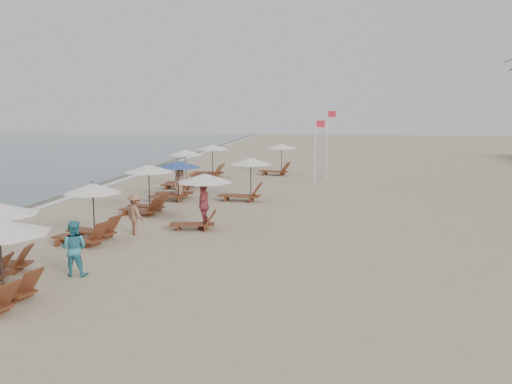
% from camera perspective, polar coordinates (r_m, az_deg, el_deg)
% --- Properties ---
extents(ground, '(160.00, 160.00, 0.00)m').
position_cam_1_polar(ground, '(15.64, -3.00, -8.98)').
color(ground, tan).
rests_on(ground, ground).
extents(wet_sand_band, '(3.20, 140.00, 0.01)m').
position_cam_1_polar(wet_sand_band, '(29.49, -23.17, -1.11)').
color(wet_sand_band, '#6B5E4C').
rests_on(wet_sand_band, ground).
extents(foam_line, '(0.50, 140.00, 0.02)m').
position_cam_1_polar(foam_line, '(28.82, -20.98, -1.19)').
color(foam_line, white).
rests_on(foam_line, ground).
extents(lounger_station_2, '(2.51, 2.31, 2.15)m').
position_cam_1_polar(lounger_station_2, '(20.18, -17.47, -2.23)').
color(lounger_station_2, brown).
rests_on(lounger_station_2, ground).
extents(lounger_station_3, '(2.50, 2.28, 2.26)m').
position_cam_1_polar(lounger_station_3, '(24.89, -11.69, 0.52)').
color(lounger_station_3, brown).
rests_on(lounger_station_3, ground).
extents(lounger_station_4, '(2.72, 2.38, 2.06)m').
position_cam_1_polar(lounger_station_4, '(28.35, -8.71, 1.29)').
color(lounger_station_4, brown).
rests_on(lounger_station_4, ground).
extents(lounger_station_5, '(2.51, 2.10, 2.33)m').
position_cam_1_polar(lounger_station_5, '(32.38, -7.87, 2.36)').
color(lounger_station_5, brown).
rests_on(lounger_station_5, ground).
extents(lounger_station_6, '(2.76, 2.42, 2.28)m').
position_cam_1_polar(lounger_station_6, '(36.97, -5.03, 3.27)').
color(lounger_station_6, brown).
rests_on(lounger_station_6, ground).
extents(inland_station_0, '(2.55, 2.24, 2.22)m').
position_cam_1_polar(inland_station_0, '(21.32, -5.94, -0.06)').
color(inland_station_0, brown).
rests_on(inland_station_0, ground).
extents(inland_station_1, '(2.85, 2.24, 2.22)m').
position_cam_1_polar(inland_station_1, '(27.73, -1.18, 1.70)').
color(inland_station_1, brown).
rests_on(inland_station_1, ground).
extents(inland_station_2, '(2.80, 2.24, 2.22)m').
position_cam_1_polar(inland_station_2, '(38.27, 2.35, 3.79)').
color(inland_station_2, brown).
rests_on(inland_station_2, ground).
extents(beachgoer_mid_a, '(0.84, 0.68, 1.62)m').
position_cam_1_polar(beachgoer_mid_a, '(16.38, -18.80, -5.68)').
color(beachgoer_mid_a, teal).
rests_on(beachgoer_mid_a, ground).
extents(beachgoer_mid_b, '(1.19, 1.11, 1.61)m').
position_cam_1_polar(beachgoer_mid_b, '(20.90, -12.67, -2.30)').
color(beachgoer_mid_b, '#98694D').
rests_on(beachgoer_mid_b, ground).
extents(beachgoer_far_a, '(0.51, 1.13, 1.89)m').
position_cam_1_polar(beachgoer_far_a, '(21.47, -5.57, -1.43)').
color(beachgoer_far_a, '#B6484F').
rests_on(beachgoer_far_a, ground).
extents(beachgoer_far_b, '(0.85, 0.98, 1.69)m').
position_cam_1_polar(beachgoer_far_b, '(28.75, -8.14, 0.99)').
color(beachgoer_far_b, '#AD7A5E').
rests_on(beachgoer_far_b, ground).
extents(flag_pole_near, '(0.59, 0.08, 4.22)m').
position_cam_1_polar(flag_pole_near, '(32.50, 6.37, 4.62)').
color(flag_pole_near, silver).
rests_on(flag_pole_near, ground).
extents(flag_pole_far, '(0.59, 0.08, 4.76)m').
position_cam_1_polar(flag_pole_far, '(36.20, 7.59, 5.49)').
color(flag_pole_far, silver).
rests_on(flag_pole_far, ground).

